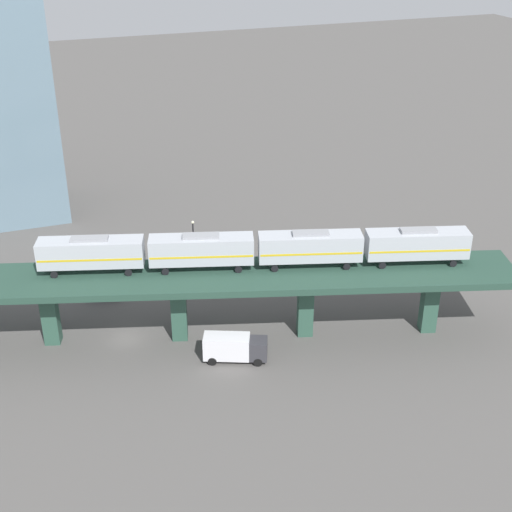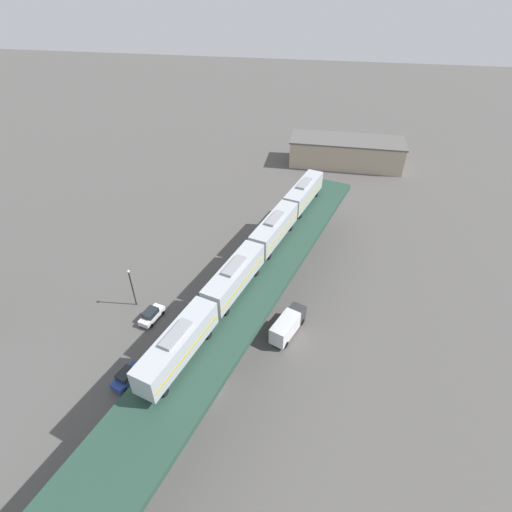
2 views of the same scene
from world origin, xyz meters
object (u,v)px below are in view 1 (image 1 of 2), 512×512
street_car_white (183,274)px  office_tower (0,105)px  delivery_truck (234,347)px  street_lamp (193,239)px  subway_train (256,248)px  street_car_blue (105,290)px

street_car_white → office_tower: 41.86m
delivery_truck → street_lamp: size_ratio=1.08×
office_tower → delivery_truck: bearing=21.5°
subway_train → street_car_blue: subway_train is taller
street_lamp → office_tower: office_tower is taller
office_tower → street_lamp: bearing=38.3°
subway_train → delivery_truck: size_ratio=6.46×
street_car_blue → delivery_truck: (19.41, 11.58, 0.82)m
street_car_white → office_tower: size_ratio=0.13×
street_car_white → subway_train: bearing=19.4°
street_car_blue → street_lamp: size_ratio=0.68×
delivery_truck → office_tower: size_ratio=0.21×
street_car_blue → street_lamp: 14.64m
street_car_blue → delivery_truck: size_ratio=0.63×
street_car_white → street_lamp: bearing=144.3°
street_car_white → delivery_truck: delivery_truck is taller
office_tower → street_car_blue: bearing=15.5°
street_car_blue → street_car_white: bearing=95.3°
subway_train → street_car_blue: size_ratio=10.23×
subway_train → street_car_white: subway_train is taller
street_car_white → street_car_blue: 10.92m
street_car_white → street_lamp: size_ratio=0.68×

